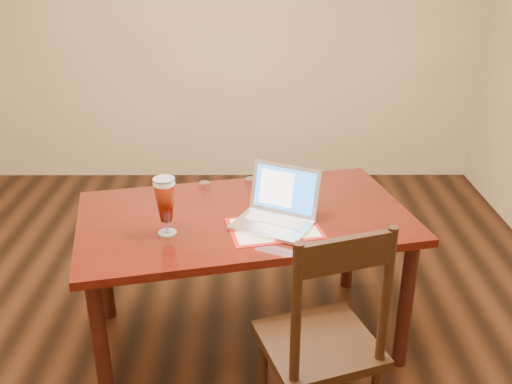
{
  "coord_description": "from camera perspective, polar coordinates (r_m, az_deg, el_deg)",
  "views": [
    {
      "loc": [
        0.24,
        -2.56,
        2.07
      ],
      "look_at": [
        0.25,
        0.03,
        0.92
      ],
      "focal_mm": 40.0,
      "sensor_mm": 36.0,
      "label": 1
    }
  ],
  "objects": [
    {
      "name": "ground",
      "position": [
        3.3,
        -4.46,
        -14.96
      ],
      "size": [
        5.0,
        5.0,
        0.0
      ],
      "primitive_type": "plane",
      "color": "black",
      "rests_on": "ground"
    },
    {
      "name": "dining_chair",
      "position": [
        2.49,
        6.72,
        -14.75
      ],
      "size": [
        0.59,
        0.57,
        1.1
      ],
      "rotation": [
        0.0,
        0.0,
        0.33
      ],
      "color": "black",
      "rests_on": "ground"
    },
    {
      "name": "dining_table",
      "position": [
        2.95,
        -1.22,
        -3.76
      ],
      "size": [
        1.83,
        1.28,
        1.07
      ],
      "rotation": [
        0.0,
        0.0,
        0.22
      ],
      "color": "#4A0E09",
      "rests_on": "ground"
    },
    {
      "name": "room_shell",
      "position": [
        2.59,
        -5.74,
        17.03
      ],
      "size": [
        4.51,
        5.01,
        2.71
      ],
      "color": "tan",
      "rests_on": "ground"
    }
  ]
}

